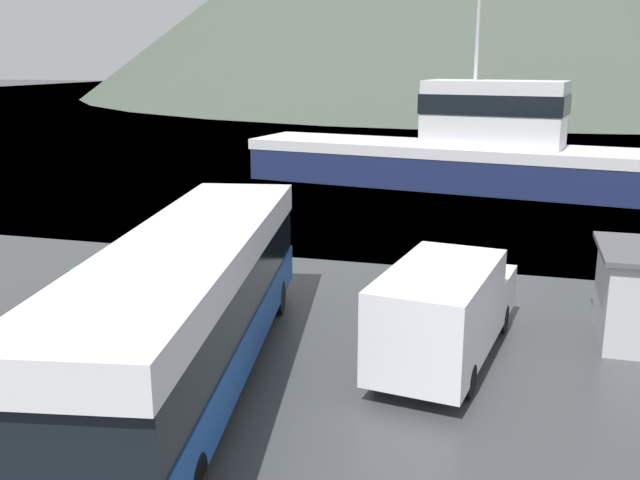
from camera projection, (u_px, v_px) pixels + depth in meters
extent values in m
plane|color=#475B6B|center=(495.00, 95.00, 136.10)|extent=(240.00, 240.00, 0.00)
cube|color=#194799|center=(192.00, 341.00, 14.97)|extent=(4.75, 12.64, 0.97)
cube|color=black|center=(190.00, 294.00, 14.71)|extent=(4.65, 12.39, 1.10)
cube|color=silver|center=(188.00, 252.00, 14.49)|extent=(4.75, 12.64, 0.69)
cube|color=black|center=(248.00, 232.00, 20.75)|extent=(2.26, 0.46, 1.49)
cylinder|color=black|center=(194.00, 295.00, 19.37)|extent=(0.45, 0.94, 0.90)
cylinder|color=black|center=(278.00, 297.00, 19.16)|extent=(0.45, 0.94, 0.90)
cylinder|color=black|center=(46.00, 474.00, 11.01)|extent=(0.45, 0.94, 0.90)
cube|color=silver|center=(438.00, 313.00, 15.44)|extent=(2.67, 4.65, 1.97)
cube|color=silver|center=(469.00, 290.00, 18.34)|extent=(2.31, 2.16, 1.09)
cube|color=black|center=(463.00, 267.00, 17.30)|extent=(1.74, 0.31, 0.69)
cylinder|color=black|center=(431.00, 308.00, 18.61)|extent=(0.32, 0.72, 0.70)
cylinder|color=black|center=(502.00, 319.00, 17.89)|extent=(0.32, 0.72, 0.70)
cylinder|color=black|center=(382.00, 365.00, 15.16)|extent=(0.32, 0.72, 0.70)
cylinder|color=black|center=(468.00, 381.00, 14.44)|extent=(0.32, 0.72, 0.70)
cube|color=#19234C|center=(450.00, 165.00, 38.21)|extent=(22.39, 8.04, 2.27)
cube|color=silver|center=(450.00, 149.00, 38.00)|extent=(22.61, 8.12, 0.57)
cube|color=silver|center=(494.00, 114.00, 36.63)|extent=(7.44, 4.31, 3.34)
cube|color=black|center=(494.00, 104.00, 36.51)|extent=(7.60, 4.42, 1.00)
cylinder|color=#B2B2B7|center=(478.00, 32.00, 36.05)|extent=(0.20, 0.20, 4.80)
cube|color=#287F3D|center=(101.00, 289.00, 19.51)|extent=(1.07, 1.09, 1.11)
cube|color=#226C34|center=(99.00, 268.00, 19.36)|extent=(1.17, 1.20, 0.12)
cylinder|color=black|center=(204.00, 252.00, 24.02)|extent=(0.36, 0.36, 0.70)
sphere|color=black|center=(204.00, 239.00, 23.90)|extent=(0.42, 0.42, 0.42)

